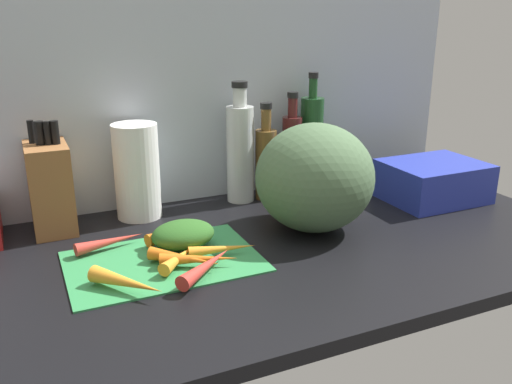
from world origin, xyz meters
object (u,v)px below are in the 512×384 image
Objects in this scene: cutting_board at (164,261)px; carrot_3 at (199,259)px; carrot_1 at (207,266)px; knife_block at (50,187)px; carrot_5 at (127,282)px; carrot_2 at (178,232)px; carrot_6 at (184,259)px; carrot_7 at (110,242)px; paper_towel_roll at (137,171)px; winter_squash at (315,178)px; bottle_1 at (266,161)px; bottle_2 at (292,152)px; carrot_0 at (222,249)px; carrot_4 at (179,258)px; dish_rack at (433,181)px; bottle_0 at (240,151)px; bottle_3 at (311,142)px.

carrot_3 is at bearing -43.02° from cutting_board.
knife_block reaches higher than carrot_1.
carrot_5 is (-9.85, -10.21, 2.09)cm from cutting_board.
carrot_2 is 1.03× the size of carrot_6.
paper_towel_roll is (10.95, 18.81, 10.02)cm from carrot_7.
carrot_7 is (-12.47, 15.29, -0.03)cm from carrot_6.
carrot_2 is at bearing 58.45° from cutting_board.
winter_squash is at bearing -10.81° from carrot_2.
bottle_1 is (38.06, 29.65, 10.67)cm from cutting_board.
bottle_2 reaches higher than cutting_board.
carrot_0 is 1.23× the size of carrot_4.
carrot_3 is (-0.28, 4.01, -0.21)cm from carrot_1.
carrot_3 is at bearing -168.97° from dish_rack.
carrot_1 reaches higher than cutting_board.
winter_squash is at bearing -23.78° from knife_block.
bottle_0 is at bearing 61.18° from carrot_0.
bottle_3 reaches higher than bottle_1.
knife_block is at bearing -179.24° from bottle_2.
knife_block reaches higher than paper_towel_roll.
knife_block is (-25.39, 35.09, 8.83)cm from carrot_3.
knife_block is 102.29cm from dish_rack.
paper_towel_roll is at bearing 91.01° from carrot_4.
bottle_3 is (47.55, 41.29, 11.94)cm from carrot_1.
carrot_4 is 0.45× the size of dish_rack.
carrot_4 is 13.93cm from carrot_5.
knife_block is at bearing 118.89° from carrot_7.
bottle_3 reaches higher than paper_towel_roll.
dish_rack is (89.89, -2.11, 3.21)cm from carrot_7.
carrot_0 is at bearing -32.11° from carrot_7.
carrot_6 is at bearing -144.64° from bottle_3.
knife_block is (-25.57, 19.40, 8.70)cm from carrot_2.
carrot_2 is 38.40cm from bottle_1.
carrot_0 is 0.95× the size of carrot_7.
carrot_2 is 14.60cm from carrot_6.
winter_squash is 1.07× the size of dish_rack.
carrot_0 is at bearing 19.07° from carrot_5.
cutting_board is 14.51cm from carrot_7.
carrot_0 is 9.39cm from carrot_1.
bottle_3 is at bearing 61.58° from winter_squash.
bottle_3 is 36.28cm from dish_rack.
carrot_7 is at bearing -161.90° from bottle_3.
carrot_2 is 0.57× the size of winter_squash.
paper_towel_roll is at bearing 144.93° from winter_squash.
paper_towel_roll is at bearing 73.89° from carrot_5.
bottle_1 is (35.74, 33.09, 8.85)cm from carrot_4.
carrot_6 is (-2.76, 1.38, 0.04)cm from carrot_3.
carrot_3 and carrot_4 have the same top height.
knife_block is (-19.38, 29.48, 10.64)cm from cutting_board.
carrot_2 is 1.01× the size of carrot_5.
cutting_board is 1.65× the size of paper_towel_roll.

